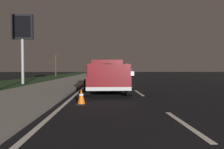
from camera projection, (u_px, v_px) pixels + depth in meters
ground at (118, 78)px, 27.25m from camera, size 144.00×144.00×0.00m
sidewalk_shoulder at (78, 78)px, 27.02m from camera, size 108.00×4.00×0.12m
grass_verge at (43, 78)px, 26.82m from camera, size 108.00×6.00×0.01m
lane_markings at (100, 78)px, 28.69m from camera, size 108.00×3.54×0.01m
pickup_truck at (107, 75)px, 10.89m from camera, size 5.44×2.32×1.87m
sedan_white at (127, 72)px, 32.15m from camera, size 4.44×2.09×1.54m
sedan_blue at (120, 72)px, 41.89m from camera, size 4.42×2.06×1.54m
sedan_silver at (104, 75)px, 18.75m from camera, size 4.42×2.06×1.54m
gas_price_sign at (22, 32)px, 16.68m from camera, size 0.27×1.90×6.20m
bare_tree_far at (56, 65)px, 35.80m from camera, size 1.27×2.21×4.64m
traffic_cone_near at (81, 97)px, 6.97m from camera, size 0.36×0.36×0.58m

